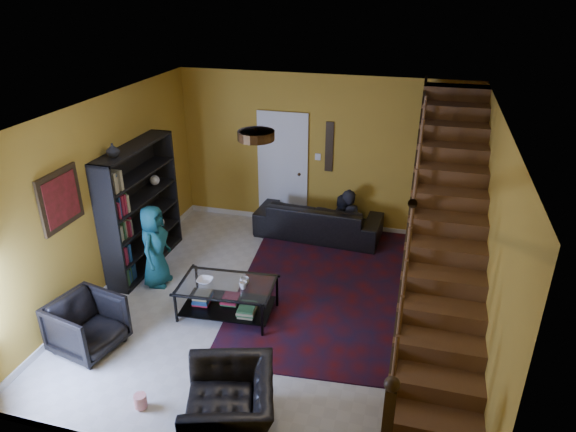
# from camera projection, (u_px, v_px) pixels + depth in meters

# --- Properties ---
(floor) EXTENTS (5.50, 5.50, 0.00)m
(floor) POSITION_uv_depth(u_px,v_px,m) (279.00, 306.00, 7.33)
(floor) COLOR beige
(floor) RESTS_ON ground
(room) EXTENTS (5.50, 5.50, 5.50)m
(room) POSITION_uv_depth(u_px,v_px,m) (226.00, 248.00, 8.78)
(room) COLOR #BA8F29
(room) RESTS_ON ground
(staircase) EXTENTS (0.95, 5.02, 3.18)m
(staircase) POSITION_uv_depth(u_px,v_px,m) (446.00, 238.00, 6.23)
(staircase) COLOR brown
(staircase) RESTS_ON floor
(bookshelf) EXTENTS (0.35, 1.80, 2.00)m
(bookshelf) POSITION_uv_depth(u_px,v_px,m) (141.00, 210.00, 8.01)
(bookshelf) COLOR black
(bookshelf) RESTS_ON floor
(door) EXTENTS (0.82, 0.05, 2.05)m
(door) POSITION_uv_depth(u_px,v_px,m) (283.00, 171.00, 9.44)
(door) COLOR silver
(door) RESTS_ON floor
(framed_picture) EXTENTS (0.04, 0.74, 0.74)m
(framed_picture) POSITION_uv_depth(u_px,v_px,m) (60.00, 199.00, 6.40)
(framed_picture) COLOR maroon
(framed_picture) RESTS_ON room
(wall_hanging) EXTENTS (0.14, 0.03, 0.90)m
(wall_hanging) POSITION_uv_depth(u_px,v_px,m) (329.00, 147.00, 9.02)
(wall_hanging) COLOR black
(wall_hanging) RESTS_ON room
(ceiling_fixture) EXTENTS (0.40, 0.40, 0.10)m
(ceiling_fixture) POSITION_uv_depth(u_px,v_px,m) (256.00, 135.00, 5.46)
(ceiling_fixture) COLOR #3F2814
(ceiling_fixture) RESTS_ON room
(rug) EXTENTS (3.95, 4.42, 0.02)m
(rug) POSITION_uv_depth(u_px,v_px,m) (361.00, 287.00, 7.76)
(rug) COLOR #410B0E
(rug) RESTS_ON floor
(sofa) EXTENTS (2.26, 0.99, 0.65)m
(sofa) POSITION_uv_depth(u_px,v_px,m) (318.00, 219.00, 9.18)
(sofa) COLOR black
(sofa) RESTS_ON floor
(armchair_left) EXTENTS (0.91, 0.90, 0.70)m
(armchair_left) POSITION_uv_depth(u_px,v_px,m) (87.00, 325.00, 6.37)
(armchair_left) COLOR black
(armchair_left) RESTS_ON floor
(armchair_right) EXTENTS (1.16, 1.24, 0.66)m
(armchair_right) POSITION_uv_depth(u_px,v_px,m) (230.00, 407.00, 5.19)
(armchair_right) COLOR black
(armchair_right) RESTS_ON floor
(person_adult_a) EXTENTS (0.54, 0.38, 1.39)m
(person_adult_a) POSITION_uv_depth(u_px,v_px,m) (347.00, 226.00, 9.14)
(person_adult_a) COLOR black
(person_adult_a) RESTS_ON sofa
(person_adult_b) EXTENTS (0.66, 0.54, 1.27)m
(person_adult_b) POSITION_uv_depth(u_px,v_px,m) (341.00, 228.00, 9.19)
(person_adult_b) COLOR black
(person_adult_b) RESTS_ON sofa
(person_child) EXTENTS (0.45, 0.65, 1.28)m
(person_child) POSITION_uv_depth(u_px,v_px,m) (155.00, 246.00, 7.61)
(person_child) COLOR #1B5867
(person_child) RESTS_ON armchair_left
(coffee_table) EXTENTS (1.34, 0.85, 0.49)m
(coffee_table) POSITION_uv_depth(u_px,v_px,m) (227.00, 297.00, 7.04)
(coffee_table) COLOR black
(coffee_table) RESTS_ON floor
(cup_a) EXTENTS (0.16, 0.16, 0.10)m
(cup_a) POSITION_uv_depth(u_px,v_px,m) (245.00, 281.00, 6.93)
(cup_a) COLOR #999999
(cup_a) RESTS_ON coffee_table
(cup_b) EXTENTS (0.14, 0.14, 0.10)m
(cup_b) POSITION_uv_depth(u_px,v_px,m) (243.00, 285.00, 6.84)
(cup_b) COLOR #999999
(cup_b) RESTS_ON coffee_table
(bowl) EXTENTS (0.22, 0.22, 0.05)m
(bowl) POSITION_uv_depth(u_px,v_px,m) (205.00, 281.00, 6.98)
(bowl) COLOR #999999
(bowl) RESTS_ON coffee_table
(vase) EXTENTS (0.18, 0.18, 0.19)m
(vase) POSITION_uv_depth(u_px,v_px,m) (113.00, 150.00, 7.09)
(vase) COLOR #999999
(vase) RESTS_ON bookshelf
(popcorn_bucket) EXTENTS (0.18, 0.18, 0.16)m
(popcorn_bucket) POSITION_uv_depth(u_px,v_px,m) (140.00, 401.00, 5.57)
(popcorn_bucket) COLOR red
(popcorn_bucket) RESTS_ON rug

